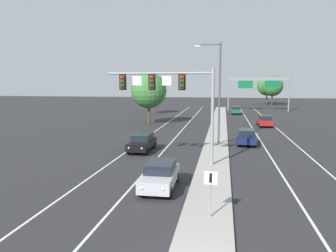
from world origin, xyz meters
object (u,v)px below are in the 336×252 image
(car_oncoming_black, at_px, (142,142))
(car_receding_green, at_px, (236,110))
(street_lamp_median, at_px, (217,87))
(car_oncoming_silver, at_px, (160,175))
(tree_far_right_c, at_px, (273,86))
(highway_sign_gantry, at_px, (259,83))
(median_sign_post, at_px, (211,187))
(tree_far_left_c, at_px, (149,91))
(car_receding_red, at_px, (264,121))
(car_receding_navy, at_px, (246,136))
(overhead_signal_mast, at_px, (174,93))
(tree_far_left_a, at_px, (155,95))
(tree_far_right_b, at_px, (267,86))

(car_oncoming_black, relative_size, car_receding_green, 1.00)
(street_lamp_median, relative_size, car_oncoming_silver, 2.23)
(car_oncoming_silver, height_order, car_receding_green, same)
(street_lamp_median, bearing_deg, tree_far_right_c, 77.13)
(street_lamp_median, relative_size, highway_sign_gantry, 0.75)
(median_sign_post, xyz_separation_m, tree_far_left_c, (-10.69, 33.34, 3.51))
(car_oncoming_silver, xyz_separation_m, car_receding_red, (9.50, 29.50, 0.00))
(car_receding_navy, relative_size, tree_far_right_c, 0.55)
(overhead_signal_mast, bearing_deg, car_receding_red, 68.30)
(tree_far_left_c, bearing_deg, highway_sign_gantry, 54.34)
(overhead_signal_mast, bearing_deg, tree_far_left_a, 104.21)
(highway_sign_gantry, height_order, tree_far_left_a, highway_sign_gantry)
(street_lamp_median, xyz_separation_m, car_receding_navy, (3.00, 0.89, -4.97))
(overhead_signal_mast, xyz_separation_m, car_receding_red, (9.53, 23.94, -4.70))
(car_oncoming_silver, relative_size, car_receding_red, 1.00)
(overhead_signal_mast, relative_size, car_receding_green, 1.80)
(street_lamp_median, relative_size, tree_far_left_a, 1.76)
(tree_far_right_c, height_order, tree_far_left_a, tree_far_right_c)
(median_sign_post, relative_size, car_receding_navy, 0.49)
(street_lamp_median, bearing_deg, car_receding_red, 66.94)
(car_oncoming_black, distance_m, car_receding_red, 23.49)
(car_oncoming_silver, relative_size, tree_far_right_b, 0.54)
(car_receding_red, relative_size, tree_far_left_a, 0.79)
(street_lamp_median, distance_m, tree_far_left_c, 18.49)
(car_receding_green, bearing_deg, tree_far_left_c, -126.40)
(car_receding_navy, bearing_deg, tree_far_left_a, 117.63)
(overhead_signal_mast, distance_m, car_receding_navy, 12.17)
(tree_far_left_c, height_order, tree_far_right_c, tree_far_right_c)
(car_oncoming_black, bearing_deg, car_receding_navy, 27.34)
(highway_sign_gantry, bearing_deg, overhead_signal_mast, -102.65)
(car_receding_green, height_order, tree_far_right_c, tree_far_right_c)
(car_receding_green, relative_size, tree_far_left_a, 0.79)
(car_oncoming_black, distance_m, car_receding_navy, 10.88)
(street_lamp_median, xyz_separation_m, tree_far_left_a, (-13.28, 32.01, -2.10))
(median_sign_post, bearing_deg, tree_far_left_a, 104.99)
(car_receding_navy, distance_m, car_receding_green, 32.83)
(highway_sign_gantry, height_order, tree_far_right_c, tree_far_right_c)
(car_oncoming_black, xyz_separation_m, tree_far_left_a, (-6.62, 36.11, 2.88))
(car_receding_green, xyz_separation_m, tree_far_left_c, (-13.68, -18.55, 4.27))
(tree_far_right_b, bearing_deg, tree_far_right_c, -75.25)
(highway_sign_gantry, bearing_deg, car_oncoming_black, -108.12)
(median_sign_post, distance_m, car_oncoming_black, 15.64)
(street_lamp_median, distance_m, tree_far_right_c, 62.80)
(car_receding_red, distance_m, tree_far_left_c, 17.59)
(car_oncoming_black, xyz_separation_m, car_receding_green, (9.81, 37.83, 0.00))
(car_oncoming_silver, bearing_deg, car_receding_green, 82.72)
(tree_far_left_c, xyz_separation_m, tree_far_left_a, (-2.74, 16.84, -1.40))
(car_oncoming_black, relative_size, tree_far_right_b, 0.54)
(car_oncoming_silver, bearing_deg, median_sign_post, -52.01)
(tree_far_left_a, bearing_deg, car_oncoming_silver, -77.42)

